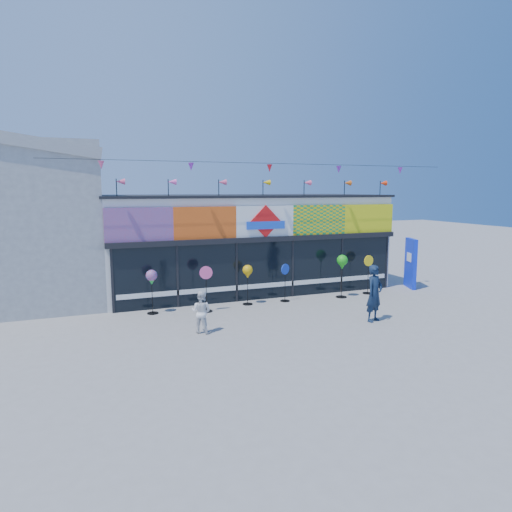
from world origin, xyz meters
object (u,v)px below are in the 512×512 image
spinner_0 (152,279)px  spinner_2 (248,273)px  adult_man (374,293)px  spinner_3 (285,282)px  child (201,312)px  spinner_5 (368,273)px  blue_sign (411,263)px  spinner_1 (206,288)px  spinner_4 (342,263)px

spinner_0 → spinner_2: size_ratio=1.03×
spinner_2 → adult_man: (3.12, -3.60, -0.28)m
spinner_3 → child: spinner_3 is taller
spinner_3 → child: size_ratio=1.14×
spinner_3 → adult_man: adult_man is taller
spinner_5 → blue_sign: bearing=7.8°
spinner_0 → spinner_5: spinner_5 is taller
child → spinner_5: bearing=-123.3°
adult_man → spinner_0: bearing=130.4°
spinner_1 → spinner_5: size_ratio=1.01×
child → adult_man: bearing=-150.6°
spinner_0 → spinner_2: bearing=-0.0°
spinner_2 → adult_man: adult_man is taller
spinner_0 → spinner_1: (1.84, -0.43, -0.38)m
spinner_0 → adult_man: size_ratio=0.83×
spinner_5 → child: 8.26m
spinner_1 → adult_man: (4.85, -3.17, 0.07)m
spinner_1 → blue_sign: bearing=3.9°
spinner_2 → adult_man: bearing=-49.1°
spinner_2 → spinner_3: 1.60m
blue_sign → spinner_5: blue_sign is taller
spinner_1 → spinner_4: 5.69m
blue_sign → adult_man: blue_sign is taller
spinner_1 → child: spinner_1 is taller
spinner_0 → spinner_4: spinner_4 is taller
blue_sign → adult_man: bearing=-120.8°
spinner_2 → spinner_3: size_ratio=1.03×
spinner_4 → spinner_5: bearing=7.3°
spinner_1 → spinner_3: spinner_1 is taller
spinner_1 → spinner_2: bearing=14.0°
spinner_0 → blue_sign: bearing=1.1°
spinner_5 → spinner_1: bearing=-177.4°
child → spinner_4: bearing=-121.0°
adult_man → spinner_3: bearing=92.9°
spinner_1 → spinner_5: (7.05, 0.32, -0.01)m
spinner_0 → spinner_4: 7.51m
spinner_0 → spinner_3: spinner_0 is taller
spinner_2 → child: bearing=-132.7°
spinner_0 → adult_man: 7.60m
spinner_1 → spinner_3: (3.26, 0.37, -0.09)m
spinner_1 → adult_man: bearing=-33.2°
spinner_5 → adult_man: adult_man is taller
blue_sign → spinner_3: size_ratio=1.48×
spinner_2 → spinner_5: 5.34m
adult_man → spinner_1: bearing=125.5°
spinner_1 → spinner_3: 3.28m
spinner_3 → spinner_4: (2.40, -0.24, 0.61)m
blue_sign → spinner_2: size_ratio=1.44×
spinner_1 → spinner_5: 7.06m
adult_man → child: adult_man is taller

